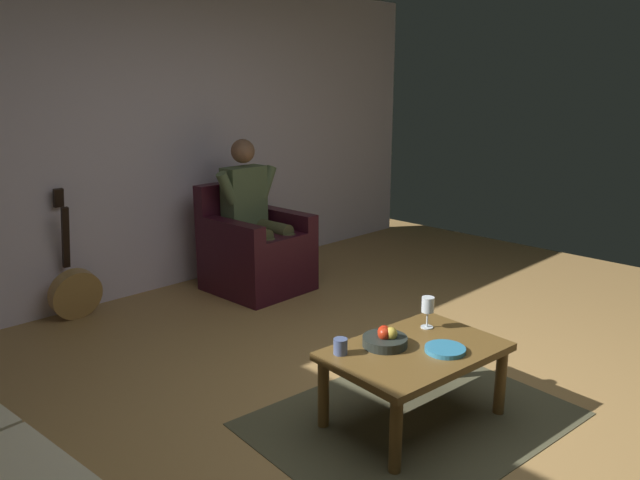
# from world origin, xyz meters

# --- Properties ---
(ground_plane) EXTENTS (7.30, 7.30, 0.00)m
(ground_plane) POSITION_xyz_m (0.00, 0.00, 0.00)
(ground_plane) COLOR #A87F48
(wall_back) EXTENTS (6.48, 0.06, 2.60)m
(wall_back) POSITION_xyz_m (0.00, -2.96, 1.30)
(wall_back) COLOR silver
(wall_back) RESTS_ON ground
(rug) EXTENTS (1.72, 1.36, 0.01)m
(rug) POSITION_xyz_m (0.15, -0.06, 0.00)
(rug) COLOR #4B4832
(rug) RESTS_ON ground
(armchair) EXTENTS (0.75, 0.79, 0.91)m
(armchair) POSITION_xyz_m (-0.63, -2.33, 0.33)
(armchair) COLOR #350F1C
(armchair) RESTS_ON ground
(person_seated) EXTENTS (0.64, 0.59, 1.29)m
(person_seated) POSITION_xyz_m (-0.63, -2.33, 0.69)
(person_seated) COLOR #546543
(person_seated) RESTS_ON ground
(coffee_table) EXTENTS (0.97, 0.69, 0.41)m
(coffee_table) POSITION_xyz_m (0.15, -0.06, 0.35)
(coffee_table) COLOR brown
(coffee_table) RESTS_ON ground
(guitar) EXTENTS (0.39, 0.24, 0.99)m
(guitar) POSITION_xyz_m (0.78, -2.76, 0.23)
(guitar) COLOR #AB8145
(guitar) RESTS_ON ground
(wine_glass_near) EXTENTS (0.07, 0.07, 0.18)m
(wine_glass_near) POSITION_xyz_m (-0.11, -0.18, 0.54)
(wine_glass_near) COLOR silver
(wine_glass_near) RESTS_ON coffee_table
(fruit_bowl) EXTENTS (0.24, 0.24, 0.11)m
(fruit_bowl) POSITION_xyz_m (0.24, -0.19, 0.45)
(fruit_bowl) COLOR #232823
(fruit_bowl) RESTS_ON coffee_table
(decorative_dish) EXTENTS (0.21, 0.21, 0.02)m
(decorative_dish) POSITION_xyz_m (0.08, 0.08, 0.43)
(decorative_dish) COLOR teal
(decorative_dish) RESTS_ON coffee_table
(candle_jar) EXTENTS (0.07, 0.07, 0.08)m
(candle_jar) POSITION_xyz_m (0.48, -0.29, 0.45)
(candle_jar) COLOR #4C5C86
(candle_jar) RESTS_ON coffee_table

